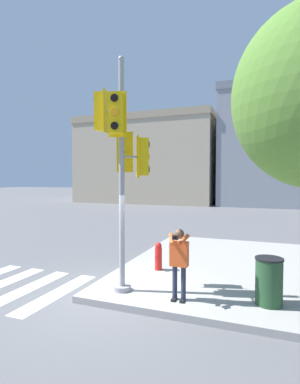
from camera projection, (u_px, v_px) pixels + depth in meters
name	position (u px, v px, depth m)	size (l,w,h in m)	color
ground_plane	(102.00, 298.00, 7.26)	(160.00, 160.00, 0.00)	#5B5B5E
sidewalk_corner	(258.00, 270.00, 9.28)	(8.00, 8.00, 0.16)	#9E9B96
traffic_signal_pole	(122.00, 151.00, 7.22)	(1.30, 1.34, 5.65)	#939399
person_photographer	(179.00, 257.00, 6.70)	(0.50, 0.53, 1.61)	black
fire_hydrant	(158.00, 256.00, 8.98)	(0.22, 0.28, 0.83)	red
trash_bin	(269.00, 281.00, 6.48)	(0.60, 0.60, 1.03)	#234728
building_left	(151.00, 161.00, 38.57)	(17.08, 10.31, 10.48)	tan
building_right	(298.00, 148.00, 33.75)	(16.53, 12.63, 12.85)	gray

